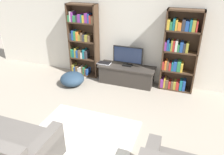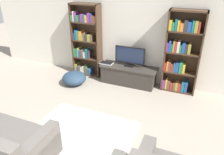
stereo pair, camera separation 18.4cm
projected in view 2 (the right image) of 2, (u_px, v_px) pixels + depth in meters
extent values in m
cube|color=silver|center=(134.00, 33.00, 5.56)|extent=(8.80, 0.06, 2.60)
cube|color=#422D1E|center=(74.00, 40.00, 6.11)|extent=(0.04, 0.30, 1.98)
cube|color=#422D1E|center=(99.00, 43.00, 5.84)|extent=(0.04, 0.30, 1.98)
cube|color=#422D1E|center=(89.00, 40.00, 6.09)|extent=(0.81, 0.04, 1.98)
cube|color=#422D1E|center=(85.00, 4.00, 5.54)|extent=(0.81, 0.30, 0.04)
cube|color=#422D1E|center=(88.00, 73.00, 6.41)|extent=(0.78, 0.30, 0.04)
cube|color=#9E9333|center=(77.00, 67.00, 6.45)|extent=(0.05, 0.24, 0.25)
cube|color=#234C99|center=(79.00, 68.00, 6.45)|extent=(0.05, 0.24, 0.19)
cube|color=brown|center=(81.00, 68.00, 6.42)|extent=(0.06, 0.24, 0.21)
cube|color=silver|center=(83.00, 69.00, 6.41)|extent=(0.04, 0.24, 0.17)
cube|color=silver|center=(85.00, 69.00, 6.38)|extent=(0.07, 0.24, 0.21)
cube|color=brown|center=(86.00, 69.00, 6.35)|extent=(0.04, 0.24, 0.24)
cube|color=#2D7F47|center=(88.00, 69.00, 6.34)|extent=(0.04, 0.24, 0.22)
cube|color=brown|center=(89.00, 70.00, 6.34)|extent=(0.04, 0.24, 0.17)
cube|color=#234C99|center=(91.00, 71.00, 6.32)|extent=(0.05, 0.24, 0.17)
cube|color=#422D1E|center=(87.00, 57.00, 6.19)|extent=(0.78, 0.30, 0.04)
cube|color=#2D7F47|center=(76.00, 52.00, 6.24)|extent=(0.05, 0.24, 0.22)
cube|color=#196B75|center=(78.00, 52.00, 6.22)|extent=(0.05, 0.24, 0.21)
cube|color=#9E9333|center=(80.00, 52.00, 6.19)|extent=(0.04, 0.24, 0.26)
cube|color=#234C99|center=(81.00, 53.00, 6.18)|extent=(0.06, 0.24, 0.21)
cube|color=brown|center=(84.00, 53.00, 6.15)|extent=(0.06, 0.24, 0.22)
cube|color=silver|center=(86.00, 54.00, 6.14)|extent=(0.05, 0.24, 0.17)
cube|color=#196B75|center=(88.00, 53.00, 6.10)|extent=(0.06, 0.24, 0.25)
cube|color=#333338|center=(90.00, 54.00, 6.09)|extent=(0.05, 0.24, 0.22)
cube|color=#422D1E|center=(86.00, 40.00, 5.97)|extent=(0.78, 0.30, 0.04)
cube|color=#333338|center=(75.00, 35.00, 6.02)|extent=(0.07, 0.24, 0.18)
cube|color=#234C99|center=(77.00, 34.00, 5.98)|extent=(0.05, 0.24, 0.26)
cube|color=#2D7F47|center=(79.00, 35.00, 5.96)|extent=(0.06, 0.24, 0.24)
cube|color=orange|center=(81.00, 35.00, 5.94)|extent=(0.06, 0.24, 0.24)
cube|color=#9E9333|center=(84.00, 37.00, 5.94)|extent=(0.06, 0.24, 0.16)
cube|color=brown|center=(86.00, 36.00, 5.90)|extent=(0.05, 0.24, 0.22)
cube|color=#333338|center=(88.00, 37.00, 5.89)|extent=(0.07, 0.24, 0.17)
cube|color=#9E9333|center=(90.00, 37.00, 5.86)|extent=(0.08, 0.24, 0.17)
cube|color=brown|center=(93.00, 38.00, 5.84)|extent=(0.05, 0.24, 0.17)
cube|color=#422D1E|center=(85.00, 22.00, 5.75)|extent=(0.78, 0.30, 0.04)
cube|color=#2D7F47|center=(74.00, 17.00, 5.81)|extent=(0.05, 0.24, 0.16)
cube|color=silver|center=(75.00, 16.00, 5.77)|extent=(0.04, 0.24, 0.26)
cube|color=#7F338C|center=(77.00, 16.00, 5.76)|extent=(0.04, 0.24, 0.24)
cube|color=#2D7F47|center=(79.00, 18.00, 5.75)|extent=(0.08, 0.24, 0.16)
cube|color=#333338|center=(81.00, 18.00, 5.73)|extent=(0.05, 0.24, 0.18)
cube|color=#7F338C|center=(84.00, 18.00, 5.70)|extent=(0.08, 0.24, 0.20)
cube|color=#196B75|center=(86.00, 18.00, 5.68)|extent=(0.04, 0.24, 0.19)
cube|color=gold|center=(88.00, 18.00, 5.66)|extent=(0.06, 0.24, 0.19)
cube|color=#7F338C|center=(90.00, 17.00, 5.62)|extent=(0.08, 0.24, 0.24)
cube|color=#234C99|center=(93.00, 18.00, 5.60)|extent=(0.04, 0.24, 0.23)
cube|color=#B72D28|center=(94.00, 19.00, 5.59)|extent=(0.05, 0.24, 0.19)
cube|color=brown|center=(96.00, 19.00, 5.57)|extent=(0.06, 0.24, 0.18)
cube|color=#422D1E|center=(166.00, 51.00, 5.24)|extent=(0.04, 0.30, 1.98)
cube|color=#422D1E|center=(200.00, 56.00, 4.97)|extent=(0.04, 0.30, 1.98)
cube|color=#422D1E|center=(183.00, 52.00, 5.21)|extent=(0.81, 0.04, 1.98)
cube|color=#422D1E|center=(189.00, 10.00, 4.67)|extent=(0.81, 0.30, 0.04)
cube|color=#422D1E|center=(177.00, 90.00, 5.54)|extent=(0.78, 0.30, 0.04)
cube|color=#7F338C|center=(164.00, 83.00, 5.58)|extent=(0.07, 0.24, 0.21)
cube|color=gold|center=(167.00, 83.00, 5.55)|extent=(0.04, 0.24, 0.25)
cube|color=brown|center=(169.00, 84.00, 5.54)|extent=(0.07, 0.24, 0.22)
cube|color=#B72D28|center=(172.00, 85.00, 5.53)|extent=(0.05, 0.24, 0.17)
cube|color=brown|center=(174.00, 85.00, 5.50)|extent=(0.05, 0.24, 0.19)
cube|color=#9E9333|center=(177.00, 86.00, 5.48)|extent=(0.06, 0.24, 0.20)
cube|color=#B72D28|center=(180.00, 86.00, 5.45)|extent=(0.07, 0.24, 0.20)
cube|color=#196B75|center=(183.00, 86.00, 5.41)|extent=(0.07, 0.24, 0.25)
cube|color=#234C99|center=(186.00, 86.00, 5.39)|extent=(0.06, 0.24, 0.26)
cube|color=#422D1E|center=(180.00, 72.00, 5.32)|extent=(0.78, 0.30, 0.04)
cube|color=#B72D28|center=(166.00, 66.00, 5.37)|extent=(0.04, 0.24, 0.19)
cube|color=orange|center=(168.00, 65.00, 5.35)|extent=(0.05, 0.24, 0.23)
cube|color=brown|center=(170.00, 66.00, 5.33)|extent=(0.05, 0.24, 0.22)
cube|color=#B72D28|center=(172.00, 67.00, 5.32)|extent=(0.06, 0.24, 0.18)
cube|color=#196B75|center=(175.00, 67.00, 5.29)|extent=(0.04, 0.24, 0.21)
cube|color=#234C99|center=(177.00, 67.00, 5.27)|extent=(0.08, 0.24, 0.23)
cube|color=#2D7F47|center=(181.00, 67.00, 5.23)|extent=(0.08, 0.24, 0.25)
cube|color=gold|center=(184.00, 68.00, 5.22)|extent=(0.05, 0.24, 0.21)
cube|color=#422D1E|center=(183.00, 53.00, 5.10)|extent=(0.78, 0.30, 0.04)
cube|color=#7F338C|center=(168.00, 46.00, 5.15)|extent=(0.05, 0.24, 0.20)
cube|color=#234C99|center=(170.00, 45.00, 5.12)|extent=(0.04, 0.24, 0.25)
cube|color=#196B75|center=(172.00, 47.00, 5.12)|extent=(0.04, 0.24, 0.19)
cube|color=#9E9333|center=(174.00, 46.00, 5.09)|extent=(0.04, 0.24, 0.25)
cube|color=#B72D28|center=(176.00, 46.00, 5.08)|extent=(0.04, 0.24, 0.24)
cube|color=silver|center=(179.00, 46.00, 5.06)|extent=(0.05, 0.24, 0.25)
cube|color=#2D7F47|center=(181.00, 48.00, 5.05)|extent=(0.04, 0.24, 0.18)
cube|color=#234C99|center=(184.00, 47.00, 5.02)|extent=(0.07, 0.24, 0.23)
cube|color=#333338|center=(187.00, 48.00, 5.00)|extent=(0.04, 0.24, 0.20)
cube|color=#9E9333|center=(190.00, 48.00, 4.98)|extent=(0.06, 0.24, 0.22)
cube|color=#422D1E|center=(186.00, 32.00, 4.87)|extent=(0.78, 0.30, 0.04)
cube|color=gold|center=(171.00, 25.00, 4.92)|extent=(0.06, 0.24, 0.23)
cube|color=#2D7F47|center=(174.00, 26.00, 4.91)|extent=(0.05, 0.24, 0.19)
cube|color=#196B75|center=(177.00, 24.00, 4.87)|extent=(0.05, 0.24, 0.25)
cube|color=gold|center=(179.00, 25.00, 4.86)|extent=(0.05, 0.24, 0.23)
cube|color=orange|center=(182.00, 27.00, 4.85)|extent=(0.08, 0.24, 0.18)
cube|color=#333338|center=(186.00, 25.00, 4.80)|extent=(0.07, 0.24, 0.25)
cube|color=#234C99|center=(190.00, 26.00, 4.78)|extent=(0.08, 0.24, 0.22)
cube|color=#196B75|center=(194.00, 26.00, 4.75)|extent=(0.05, 0.24, 0.25)
cube|color=#9E9333|center=(197.00, 26.00, 4.73)|extent=(0.07, 0.24, 0.25)
cube|color=#B72D28|center=(200.00, 27.00, 4.71)|extent=(0.04, 0.24, 0.23)
cube|color=#332D28|center=(128.00, 76.00, 5.79)|extent=(1.40, 0.48, 0.45)
cube|color=#332D28|center=(129.00, 67.00, 5.68)|extent=(1.49, 0.51, 0.04)
cube|color=black|center=(129.00, 65.00, 5.71)|extent=(0.24, 0.16, 0.03)
cylinder|color=black|center=(129.00, 64.00, 5.70)|extent=(0.04, 0.04, 0.05)
cube|color=black|center=(130.00, 55.00, 5.59)|extent=(0.78, 0.04, 0.44)
cube|color=#19233D|center=(130.00, 55.00, 5.57)|extent=(0.73, 0.00, 0.40)
cube|color=silver|center=(106.00, 63.00, 5.86)|extent=(0.35, 0.22, 0.02)
cube|color=black|center=(106.00, 63.00, 5.86)|extent=(0.34, 0.21, 0.00)
cube|color=beige|center=(80.00, 135.00, 4.03)|extent=(1.87, 1.54, 0.02)
ellipsoid|color=#23384C|center=(74.00, 78.00, 5.77)|extent=(0.63, 0.63, 0.35)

